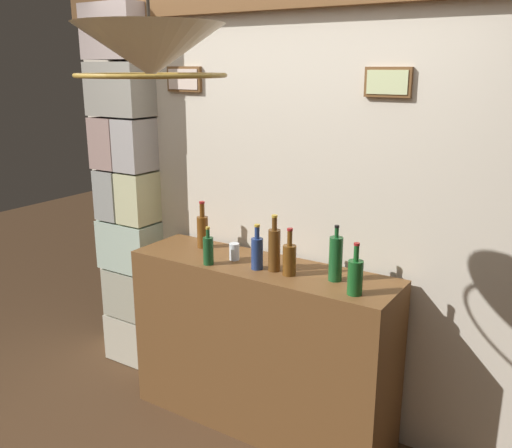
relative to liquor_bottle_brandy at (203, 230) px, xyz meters
The scene contains 12 objects.
panelled_rear_partition 0.56m from the liquor_bottle_brandy, 24.53° to the left, with size 3.25×0.15×2.52m.
stone_pillar 0.72m from the liquor_bottle_brandy, behind, with size 0.43×0.29×2.46m.
bar_shelf_unit 0.78m from the liquor_bottle_brandy, ahead, with size 1.58×0.44×1.01m, color brown.
liquor_bottle_brandy is the anchor object (origin of this frame).
liquor_bottle_scotch 0.92m from the liquor_bottle_brandy, ahead, with size 0.07×0.07×0.30m.
liquor_bottle_port 0.59m from the liquor_bottle_brandy, 11.45° to the right, with size 0.07×0.07×0.31m.
liquor_bottle_whiskey 1.10m from the liquor_bottle_brandy, ahead, with size 0.08×0.08×0.26m.
liquor_bottle_tequila 0.69m from the liquor_bottle_brandy, 10.79° to the right, with size 0.07×0.07×0.26m.
liquor_bottle_rye 0.32m from the liquor_bottle_brandy, 46.43° to the right, with size 0.06×0.06×0.22m.
liquor_bottle_rum 0.51m from the liquor_bottle_brandy, 16.48° to the right, with size 0.07×0.07×0.25m.
glass_tumbler_rocks 0.31m from the liquor_bottle_brandy, 16.33° to the right, with size 0.06×0.06×0.10m.
pendant_lamp 1.59m from the liquor_bottle_brandy, 59.43° to the right, with size 0.54×0.54×0.52m.
Camera 1 is at (1.58, -1.71, 2.08)m, focal length 39.45 mm.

